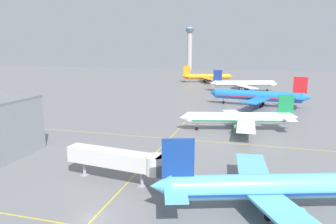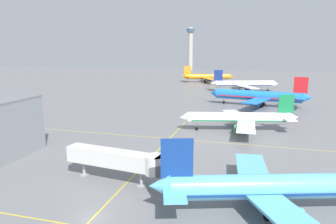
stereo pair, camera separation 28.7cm
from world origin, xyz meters
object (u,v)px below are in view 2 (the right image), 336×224
Objects in this scene: airliner_third_row at (259,96)px; airliner_far_right_stand at (207,77)px; airliner_second_row at (239,118)px; airliner_far_left_stand at (244,84)px; control_tower at (190,45)px; airliner_front_gate at (272,187)px; jet_bridge at (123,160)px.

airliner_far_right_stand is at bearing 111.38° from airliner_third_row.
airliner_far_left_stand is at bearing 91.21° from airliner_second_row.
airliner_far_right_stand is 0.77× the size of control_tower.
airliner_second_row is at bearing 98.65° from airliner_front_gate.
airliner_third_row reaches higher than jet_bridge.
airliner_third_row is at bearing 90.80° from airliner_front_gate.
airliner_front_gate is at bearing -78.52° from airliner_far_right_stand.
control_tower is (-69.69, 208.31, 21.24)m from airliner_third_row.
airliner_second_row is 256.96m from control_tower.
airliner_front_gate is 0.95× the size of airliner_far_left_stand.
airliner_front_gate is 1.80× the size of jet_bridge.
airliner_second_row is at bearing -75.46° from control_tower.
airliner_third_row is at bearing -80.47° from airliner_far_left_stand.
control_tower reaches higher than airliner_third_row.
control_tower is (-62.54, 165.75, 21.52)m from airliner_far_left_stand.
control_tower is (-47.50, 287.80, 21.27)m from jet_bridge.
jet_bridge is at bearing -105.60° from airliner_third_row.
airliner_second_row is at bearing 67.23° from jet_bridge.
airliner_third_row is at bearing 74.40° from jet_bridge.
airliner_far_left_stand reaches higher than jet_bridge.
airliner_far_right_stand is at bearing 122.08° from airliner_far_left_stand.
jet_bridge is (10.28, -162.45, 0.38)m from airliner_far_right_stand.
jet_bridge is (-15.04, -122.05, 0.25)m from airliner_far_left_stand.
airliner_second_row is at bearing -77.54° from airliner_far_right_stand.
airliner_third_row is at bearing 82.20° from airliner_second_row.
airliner_far_right_stand is at bearing 102.46° from airliner_second_row.
airliner_third_row is 220.69m from control_tower.
airliner_second_row is 0.91× the size of airliner_far_left_stand.
airliner_front_gate is 125.50m from airliner_far_left_stand.
airliner_second_row is 0.72× the size of control_tower.
jet_bridge is 0.42× the size of control_tower.
airliner_front_gate is at bearing -76.32° from control_tower.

